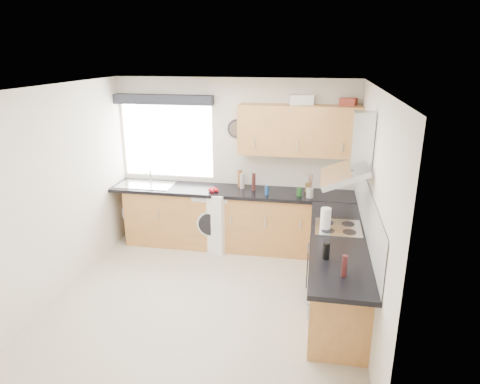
% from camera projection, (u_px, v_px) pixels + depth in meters
% --- Properties ---
extents(ground_plane, '(3.60, 3.60, 0.00)m').
position_uv_depth(ground_plane, '(207.00, 298.00, 5.19)').
color(ground_plane, beige).
extents(ceiling, '(3.60, 3.60, 0.02)m').
position_uv_depth(ceiling, '(202.00, 87.00, 4.40)').
color(ceiling, white).
rests_on(ceiling, wall_back).
extents(wall_back, '(3.60, 0.02, 2.50)m').
position_uv_depth(wall_back, '(235.00, 162.00, 6.48)').
color(wall_back, silver).
rests_on(wall_back, ground_plane).
extents(wall_front, '(3.60, 0.02, 2.50)m').
position_uv_depth(wall_front, '(142.00, 283.00, 3.11)').
color(wall_front, silver).
rests_on(wall_front, ground_plane).
extents(wall_left, '(0.02, 3.60, 2.50)m').
position_uv_depth(wall_left, '(59.00, 193.00, 5.10)').
color(wall_left, silver).
rests_on(wall_left, ground_plane).
extents(wall_right, '(0.02, 3.60, 2.50)m').
position_uv_depth(wall_right, '(371.00, 212.00, 4.49)').
color(wall_right, silver).
rests_on(wall_right, ground_plane).
extents(window, '(1.40, 0.02, 1.10)m').
position_uv_depth(window, '(168.00, 141.00, 6.55)').
color(window, white).
rests_on(window, wall_back).
extents(window_blind, '(1.50, 0.18, 0.14)m').
position_uv_depth(window_blind, '(163.00, 99.00, 6.27)').
color(window_blind, '#22232B').
rests_on(window_blind, wall_back).
extents(splashback, '(0.01, 3.00, 0.54)m').
position_uv_depth(splashback, '(366.00, 208.00, 4.80)').
color(splashback, white).
rests_on(splashback, wall_right).
extents(base_cab_back, '(3.00, 0.58, 0.86)m').
position_uv_depth(base_cab_back, '(225.00, 219.00, 6.48)').
color(base_cab_back, '#A86F37').
rests_on(base_cab_back, ground_plane).
extents(base_cab_corner, '(0.60, 0.60, 0.86)m').
position_uv_depth(base_cab_corner, '(333.00, 227.00, 6.20)').
color(base_cab_corner, '#A86F37').
rests_on(base_cab_corner, ground_plane).
extents(base_cab_right, '(0.58, 2.10, 0.86)m').
position_uv_depth(base_cab_right, '(336.00, 272.00, 4.94)').
color(base_cab_right, '#A86F37').
rests_on(base_cab_right, ground_plane).
extents(worktop_back, '(3.60, 0.62, 0.05)m').
position_uv_depth(worktop_back, '(231.00, 191.00, 6.31)').
color(worktop_back, black).
rests_on(worktop_back, base_cab_back).
extents(worktop_right, '(0.62, 2.42, 0.05)m').
position_uv_depth(worktop_right, '(339.00, 241.00, 4.66)').
color(worktop_right, black).
rests_on(worktop_right, base_cab_right).
extents(sink, '(0.84, 0.46, 0.10)m').
position_uv_depth(sink, '(146.00, 182.00, 6.52)').
color(sink, '#B7BCC2').
rests_on(sink, worktop_back).
extents(oven, '(0.56, 0.58, 0.85)m').
position_uv_depth(oven, '(335.00, 266.00, 5.08)').
color(oven, black).
rests_on(oven, ground_plane).
extents(hob_plate, '(0.52, 0.52, 0.01)m').
position_uv_depth(hob_plate, '(338.00, 228.00, 4.93)').
color(hob_plate, '#B7BCC2').
rests_on(hob_plate, worktop_right).
extents(extractor_hood, '(0.52, 0.78, 0.66)m').
position_uv_depth(extractor_hood, '(353.00, 156.00, 4.65)').
color(extractor_hood, '#B7BCC2').
rests_on(extractor_hood, wall_right).
extents(upper_cabinets, '(1.70, 0.35, 0.70)m').
position_uv_depth(upper_cabinets, '(299.00, 130.00, 5.98)').
color(upper_cabinets, '#A86F37').
rests_on(upper_cabinets, wall_back).
extents(washing_machine, '(0.78, 0.77, 0.91)m').
position_uv_depth(washing_machine, '(215.00, 217.00, 6.51)').
color(washing_machine, white).
rests_on(washing_machine, ground_plane).
extents(wall_clock, '(0.28, 0.04, 0.28)m').
position_uv_depth(wall_clock, '(237.00, 129.00, 6.27)').
color(wall_clock, '#22232B').
rests_on(wall_clock, wall_back).
extents(casserole, '(0.36, 0.29, 0.13)m').
position_uv_depth(casserole, '(301.00, 99.00, 5.94)').
color(casserole, white).
rests_on(casserole, upper_cabinets).
extents(storage_box, '(0.25, 0.23, 0.10)m').
position_uv_depth(storage_box, '(348.00, 102.00, 5.84)').
color(storage_box, '#A03B2A').
rests_on(storage_box, upper_cabinets).
extents(utensil_pot, '(0.11, 0.11, 0.14)m').
position_uv_depth(utensil_pot, '(310.00, 193.00, 5.95)').
color(utensil_pot, gray).
rests_on(utensil_pot, worktop_back).
extents(kitchen_roll, '(0.12, 0.12, 0.26)m').
position_uv_depth(kitchen_roll, '(326.00, 219.00, 4.86)').
color(kitchen_roll, white).
rests_on(kitchen_roll, worktop_right).
extents(tomato_cluster, '(0.13, 0.13, 0.06)m').
position_uv_depth(tomato_cluster, '(213.00, 190.00, 6.19)').
color(tomato_cluster, red).
rests_on(tomato_cluster, worktop_back).
extents(jar_0, '(0.06, 0.06, 0.13)m').
position_uv_depth(jar_0, '(267.00, 190.00, 6.06)').
color(jar_0, navy).
rests_on(jar_0, worktop_back).
extents(jar_1, '(0.06, 0.06, 0.25)m').
position_uv_depth(jar_1, '(254.00, 182.00, 6.25)').
color(jar_1, '#381614').
rests_on(jar_1, worktop_back).
extents(jar_2, '(0.07, 0.07, 0.11)m').
position_uv_depth(jar_2, '(299.00, 192.00, 6.02)').
color(jar_2, '#1A4619').
rests_on(jar_2, worktop_back).
extents(jar_3, '(0.06, 0.06, 0.13)m').
position_uv_depth(jar_3, '(307.00, 187.00, 6.19)').
color(jar_3, brown).
rests_on(jar_3, worktop_back).
extents(jar_4, '(0.07, 0.07, 0.23)m').
position_uv_depth(jar_4, '(242.00, 181.00, 6.33)').
color(jar_4, gray).
rests_on(jar_4, worktop_back).
extents(jar_5, '(0.07, 0.07, 0.26)m').
position_uv_depth(jar_5, '(240.00, 178.00, 6.41)').
color(jar_5, brown).
rests_on(jar_5, worktop_back).
extents(bottle_0, '(0.05, 0.05, 0.21)m').
position_uv_depth(bottle_0, '(344.00, 266.00, 3.85)').
color(bottle_0, '#3B1515').
rests_on(bottle_0, worktop_right).
extents(bottle_1, '(0.07, 0.07, 0.17)m').
position_uv_depth(bottle_1, '(326.00, 251.00, 4.18)').
color(bottle_1, black).
rests_on(bottle_1, worktop_right).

